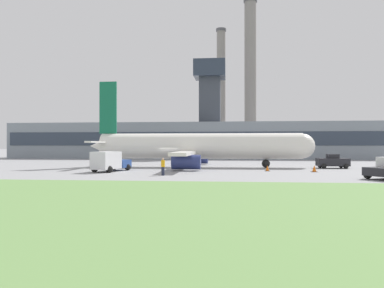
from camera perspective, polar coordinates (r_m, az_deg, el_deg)
ground_plane at (r=46.97m, az=-3.52°, el=-3.60°), size 400.00×400.00×0.00m
terminal_building at (r=81.16m, az=0.64°, el=0.80°), size 77.88×14.55×20.91m
smokestack_left at (r=107.99m, az=4.46°, el=7.99°), size 2.86×2.86×36.05m
smokestack_right at (r=107.29m, az=8.89°, el=10.16°), size 3.77×3.77×43.78m
airplane at (r=47.49m, az=0.70°, el=-0.40°), size 28.69×22.93×11.08m
pushback_tug at (r=48.56m, az=20.64°, el=-2.57°), size 3.74×2.41×1.72m
fuel_truck at (r=40.75m, az=-12.45°, el=-2.65°), size 3.27×5.77×2.13m
ground_crew_person at (r=34.80m, az=-4.45°, el=-3.43°), size 0.49×0.49×1.63m
traffic_cone_near_nose at (r=41.41m, az=11.41°, el=-3.67°), size 0.55×0.55×0.62m
traffic_cone_wingtip at (r=41.31m, az=18.13°, el=-3.62°), size 0.63×0.63×0.70m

